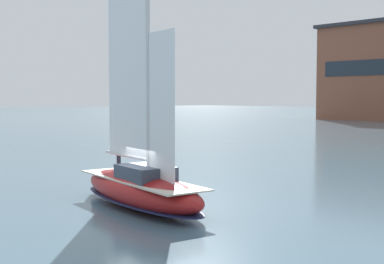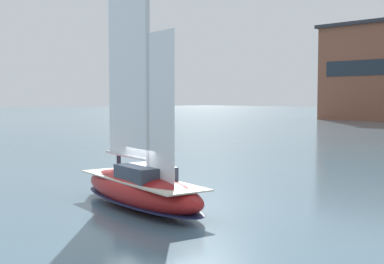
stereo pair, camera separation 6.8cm
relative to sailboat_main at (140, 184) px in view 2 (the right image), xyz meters
name	(u,v)px [view 2 (the right image)]	position (x,y,z in m)	size (l,w,h in m)	color
ground_plane	(140,207)	(-0.01, 0.00, -0.99)	(400.00, 400.00, 0.00)	slate
sailboat_main	(140,184)	(0.00, 0.00, 0.00)	(9.18, 3.84, 12.24)	maroon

